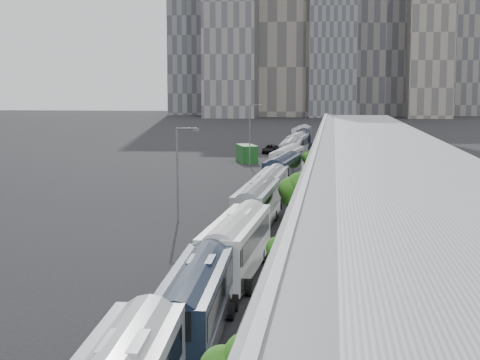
% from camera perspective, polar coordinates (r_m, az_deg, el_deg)
% --- Properties ---
extents(sidewalk, '(10.00, 170.00, 0.12)m').
position_cam_1_polar(sidewalk, '(68.34, 7.59, -2.89)').
color(sidewalk, gray).
rests_on(sidewalk, ground).
extents(lane_line, '(0.12, 160.00, 0.02)m').
position_cam_1_polar(lane_line, '(69.07, -1.16, -2.77)').
color(lane_line, gold).
rests_on(lane_line, ground).
extents(depot, '(12.45, 160.40, 7.20)m').
position_cam_1_polar(depot, '(67.99, 11.00, -0.07)').
color(depot, gray).
rests_on(depot, ground).
extents(skyline, '(145.00, 64.00, 120.00)m').
position_cam_1_polar(skyline, '(338.96, 5.42, 13.59)').
color(skyline, slate).
rests_on(skyline, ground).
extents(bus_1, '(3.08, 12.39, 3.59)m').
position_cam_1_polar(bus_1, '(35.06, -3.43, -9.94)').
color(bus_1, '#162133').
rests_on(bus_1, ground).
extents(bus_2, '(3.18, 13.28, 3.86)m').
position_cam_1_polar(bus_2, '(46.90, -0.26, -5.43)').
color(bus_2, white).
rests_on(bus_2, ground).
extents(bus_3, '(3.06, 13.09, 3.80)m').
position_cam_1_polar(bus_3, '(62.88, 1.34, -2.27)').
color(bus_3, gray).
rests_on(bus_3, ground).
extents(bus_4, '(2.82, 12.27, 3.57)m').
position_cam_1_polar(bus_4, '(76.83, 2.47, -0.65)').
color(bus_4, '#999BA2').
rests_on(bus_4, ground).
extents(bus_5, '(3.91, 13.60, 3.92)m').
position_cam_1_polar(bus_5, '(88.90, 3.35, 0.48)').
color(bus_5, black).
rests_on(bus_5, ground).
extents(bus_6, '(4.03, 13.69, 3.94)m').
position_cam_1_polar(bus_6, '(101.13, 3.70, 1.27)').
color(bus_6, '#B8B8BA').
rests_on(bus_6, ground).
extents(bus_7, '(3.08, 13.91, 4.06)m').
position_cam_1_polar(bus_7, '(114.98, 4.00, 1.98)').
color(bus_7, gray).
rests_on(bus_7, ground).
extents(bus_8, '(3.74, 14.09, 4.07)m').
position_cam_1_polar(bus_8, '(131.87, 4.56, 2.62)').
color(bus_8, '#95979E').
rests_on(bus_8, ground).
extents(bus_9, '(3.22, 13.90, 4.04)m').
position_cam_1_polar(bus_9, '(143.37, 4.93, 2.96)').
color(bus_9, black).
rests_on(bus_9, ground).
extents(bus_10, '(3.61, 14.07, 4.07)m').
position_cam_1_polar(bus_10, '(158.68, 4.81, 3.35)').
color(bus_10, silver).
rests_on(bus_10, ground).
extents(tree_1, '(1.69, 1.69, 3.70)m').
position_cam_1_polar(tree_1, '(41.43, 3.62, -5.42)').
color(tree_1, black).
rests_on(tree_1, ground).
extents(tree_2, '(2.94, 2.94, 4.53)m').
position_cam_1_polar(tree_2, '(65.25, 4.42, -0.66)').
color(tree_2, black).
rests_on(tree_2, ground).
extents(tree_3, '(2.08, 2.08, 4.01)m').
position_cam_1_polar(tree_3, '(95.54, 5.59, 1.70)').
color(tree_3, black).
rests_on(tree_3, ground).
extents(street_lamp_near, '(2.04, 0.22, 8.48)m').
position_cam_1_polar(street_lamp_near, '(65.04, -4.72, 0.97)').
color(street_lamp_near, '#59595E').
rests_on(street_lamp_near, ground).
extents(street_lamp_far, '(2.04, 0.22, 9.53)m').
position_cam_1_polar(street_lamp_far, '(113.04, 0.85, 3.82)').
color(street_lamp_far, '#59595E').
rests_on(street_lamp_far, ground).
extents(shipping_container, '(4.38, 7.08, 2.82)m').
position_cam_1_polar(shipping_container, '(120.22, 0.53, 2.07)').
color(shipping_container, '#154519').
rests_on(shipping_container, ground).
extents(suv, '(3.14, 6.00, 1.61)m').
position_cam_1_polar(suv, '(136.66, 2.41, 2.41)').
color(suv, black).
rests_on(suv, ground).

